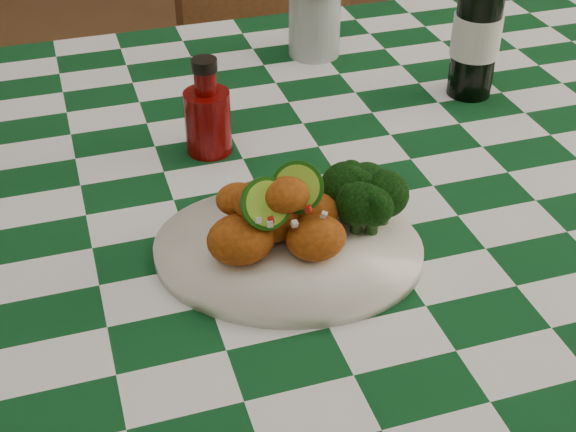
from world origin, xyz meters
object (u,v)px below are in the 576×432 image
object	(u,v)px
wooden_chair_right	(309,101)
plate	(288,251)
fried_chicken_pile	(284,213)
beer_bottle	(479,17)
ketchup_bottle	(207,106)
mason_jar	(314,19)
dining_table	(263,403)

from	to	relation	value
wooden_chair_right	plate	bearing A→B (deg)	-122.64
plate	fried_chicken_pile	distance (m)	0.05
beer_bottle	wooden_chair_right	world-z (taller)	beer_bottle
fried_chicken_pile	wooden_chair_right	size ratio (longest dim) A/B	0.14
wooden_chair_right	fried_chicken_pile	bearing A→B (deg)	-122.90
ketchup_bottle	fried_chicken_pile	bearing A→B (deg)	-84.03
plate	mason_jar	bearing A→B (deg)	68.00
fried_chicken_pile	beer_bottle	xyz separation A→B (m)	(0.37, 0.29, 0.06)
plate	mason_jar	distance (m)	0.53
wooden_chair_right	ketchup_bottle	bearing A→B (deg)	-131.41
plate	beer_bottle	xyz separation A→B (m)	(0.37, 0.29, 0.11)
fried_chicken_pile	mason_jar	bearing A→B (deg)	67.52
plate	fried_chicken_pile	xyz separation A→B (m)	(-0.00, 0.00, 0.05)
fried_chicken_pile	ketchup_bottle	xyz separation A→B (m)	(-0.03, 0.24, 0.00)
ketchup_bottle	beer_bottle	xyz separation A→B (m)	(0.40, 0.05, 0.05)
mason_jar	fried_chicken_pile	bearing A→B (deg)	-112.48
beer_bottle	dining_table	bearing A→B (deg)	-158.34
fried_chicken_pile	plate	bearing A→B (deg)	0.00
mason_jar	plate	bearing A→B (deg)	-112.00
plate	ketchup_bottle	size ratio (longest dim) A/B	2.24
dining_table	fried_chicken_pile	distance (m)	0.48
beer_bottle	plate	bearing A→B (deg)	-141.89
dining_table	plate	distance (m)	0.43
fried_chicken_pile	ketchup_bottle	distance (m)	0.24
dining_table	mason_jar	distance (m)	0.60
dining_table	ketchup_bottle	size ratio (longest dim) A/B	12.95
fried_chicken_pile	beer_bottle	bearing A→B (deg)	37.76
plate	wooden_chair_right	world-z (taller)	wooden_chair_right
fried_chicken_pile	wooden_chair_right	world-z (taller)	wooden_chair_right
fried_chicken_pile	mason_jar	world-z (taller)	mason_jar
dining_table	plate	world-z (taller)	plate
dining_table	beer_bottle	distance (m)	0.64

